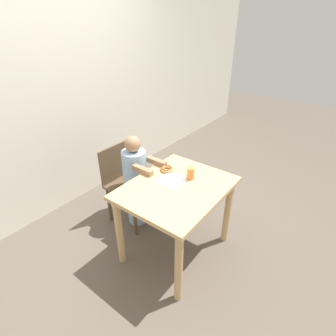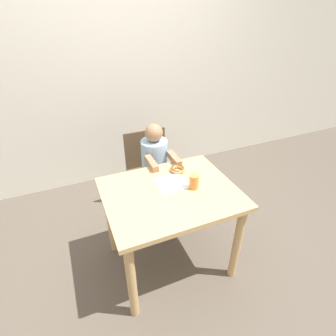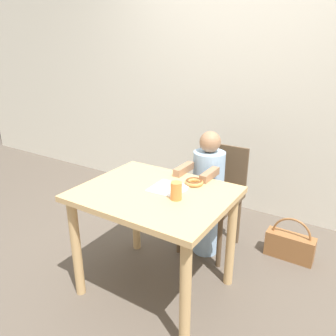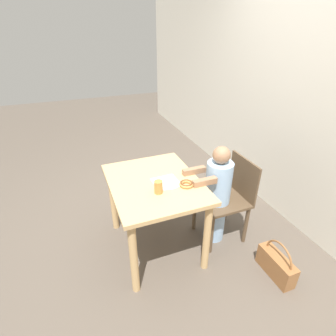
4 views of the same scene
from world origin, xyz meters
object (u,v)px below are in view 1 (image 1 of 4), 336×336
object	(u,v)px
chair	(127,183)
cup	(190,173)
handbag	(154,180)
child_figure	(136,182)
donut	(167,169)

from	to	relation	value
chair	cup	distance (m)	0.78
chair	handbag	bearing A→B (deg)	13.38
child_figure	cup	xyz separation A→B (m)	(0.07, -0.58, 0.27)
donut	handbag	world-z (taller)	donut
donut	handbag	size ratio (longest dim) A/B	0.33
child_figure	donut	world-z (taller)	child_figure
chair	handbag	size ratio (longest dim) A/B	2.29
child_figure	cup	distance (m)	0.64
handbag	cup	world-z (taller)	cup
cup	handbag	bearing A→B (deg)	58.75
cup	chair	bearing A→B (deg)	95.95
donut	cup	distance (m)	0.24
handbag	chair	bearing A→B (deg)	-166.62
chair	child_figure	xyz separation A→B (m)	(0.00, -0.12, 0.06)
chair	handbag	world-z (taller)	chair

